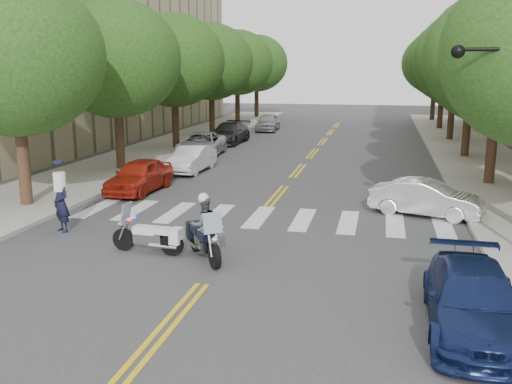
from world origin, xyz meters
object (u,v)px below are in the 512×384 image
(officer_standing, at_px, (61,203))
(sedan_blue, at_px, (473,301))
(convertible, at_px, (426,198))
(motorcycle_police, at_px, (204,229))
(motorcycle_parked, at_px, (153,237))

(officer_standing, relative_size, sedan_blue, 0.42)
(sedan_blue, bearing_deg, officer_standing, 159.84)
(officer_standing, relative_size, convertible, 0.48)
(motorcycle_police, bearing_deg, convertible, -171.30)
(officer_standing, bearing_deg, motorcycle_police, 15.36)
(motorcycle_police, bearing_deg, officer_standing, -51.90)
(convertible, xyz_separation_m, sedan_blue, (0.28, -9.19, 0.00))
(motorcycle_police, xyz_separation_m, sedan_blue, (6.56, -3.09, -0.18))
(motorcycle_parked, distance_m, sedan_blue, 8.68)
(motorcycle_police, height_order, officer_standing, motorcycle_police)
(motorcycle_parked, xyz_separation_m, sedan_blue, (8.07, -3.20, 0.15))
(motorcycle_parked, height_order, officer_standing, officer_standing)
(motorcycle_police, relative_size, convertible, 0.52)
(motorcycle_parked, bearing_deg, convertible, -47.63)
(officer_standing, bearing_deg, motorcycle_parked, 10.70)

